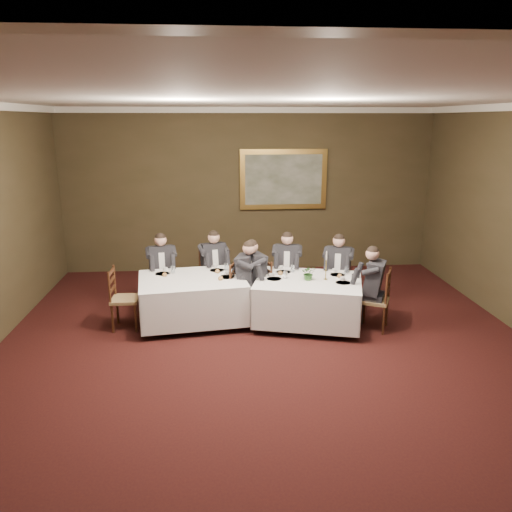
{
  "coord_description": "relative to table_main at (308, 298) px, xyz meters",
  "views": [
    {
      "loc": [
        -0.71,
        -5.78,
        3.25
      ],
      "look_at": [
        -0.09,
        1.85,
        1.15
      ],
      "focal_mm": 35.0,
      "sensor_mm": 36.0,
      "label": 1
    }
  ],
  "objects": [
    {
      "name": "ground",
      "position": [
        -0.75,
        -1.75,
        -0.45
      ],
      "size": [
        10.0,
        10.0,
        0.0
      ],
      "primitive_type": "plane",
      "color": "black",
      "rests_on": "ground"
    },
    {
      "name": "ceiling",
      "position": [
        -0.75,
        -1.75,
        3.05
      ],
      "size": [
        8.0,
        10.0,
        0.1
      ],
      "primitive_type": "cube",
      "color": "silver",
      "rests_on": "back_wall"
    },
    {
      "name": "back_wall",
      "position": [
        -0.75,
        3.25,
        1.3
      ],
      "size": [
        8.0,
        0.1,
        3.5
      ],
      "primitive_type": "cube",
      "color": "#38301C",
      "rests_on": "ground"
    },
    {
      "name": "crown_molding",
      "position": [
        -0.75,
        -1.75,
        2.99
      ],
      "size": [
        8.0,
        10.0,
        0.12
      ],
      "color": "white",
      "rests_on": "back_wall"
    },
    {
      "name": "table_main",
      "position": [
        0.0,
        0.0,
        0.0
      ],
      "size": [
        1.96,
        1.68,
        0.67
      ],
      "rotation": [
        0.0,
        0.0,
        -0.26
      ],
      "color": "black",
      "rests_on": "ground"
    },
    {
      "name": "table_second",
      "position": [
        -1.87,
        0.23,
        0.0
      ],
      "size": [
        1.86,
        1.52,
        0.67
      ],
      "rotation": [
        0.0,
        0.0,
        0.13
      ],
      "color": "black",
      "rests_on": "ground"
    },
    {
      "name": "chair_main_backleft",
      "position": [
        -0.21,
        0.95,
        -0.17
      ],
      "size": [
        0.51,
        0.49,
        1.0
      ],
      "rotation": [
        0.0,
        0.0,
        2.96
      ],
      "color": "olive",
      "rests_on": "ground"
    },
    {
      "name": "diner_main_backleft",
      "position": [
        -0.22,
        0.94,
        0.06
      ],
      "size": [
        0.48,
        0.54,
        1.35
      ],
      "rotation": [
        0.0,
        0.0,
        2.96
      ],
      "color": "black",
      "rests_on": "chair_main_backleft"
    },
    {
      "name": "chair_main_backright",
      "position": [
        0.66,
        0.72,
        -0.17
      ],
      "size": [
        0.56,
        0.54,
        1.0
      ],
      "rotation": [
        0.0,
        0.0,
        2.8
      ],
      "color": "olive",
      "rests_on": "ground"
    },
    {
      "name": "diner_main_backright",
      "position": [
        0.66,
        0.71,
        0.06
      ],
      "size": [
        0.54,
        0.59,
        1.35
      ],
      "rotation": [
        0.0,
        0.0,
        2.8
      ],
      "color": "black",
      "rests_on": "chair_main_backright"
    },
    {
      "name": "chair_main_endleft",
      "position": [
        -1.03,
        0.27,
        -0.17
      ],
      "size": [
        0.53,
        0.54,
        1.0
      ],
      "rotation": [
        0.0,
        0.0,
        -1.85
      ],
      "color": "olive",
      "rests_on": "ground"
    },
    {
      "name": "diner_main_endleft",
      "position": [
        -1.02,
        0.27,
        0.06
      ],
      "size": [
        0.57,
        0.52,
        1.35
      ],
      "rotation": [
        0.0,
        0.0,
        -1.85
      ],
      "color": "black",
      "rests_on": "chair_main_endleft"
    },
    {
      "name": "chair_main_endright",
      "position": [
        1.03,
        -0.28,
        -0.17
      ],
      "size": [
        0.57,
        0.58,
        1.0
      ],
      "rotation": [
        0.0,
        0.0,
        1.12
      ],
      "color": "olive",
      "rests_on": "ground"
    },
    {
      "name": "diner_main_endright",
      "position": [
        1.02,
        -0.27,
        0.06
      ],
      "size": [
        0.61,
        0.57,
        1.35
      ],
      "rotation": [
        0.0,
        0.0,
        1.12
      ],
      "color": "black",
      "rests_on": "chair_main_endright"
    },
    {
      "name": "chair_sec_backleft",
      "position": [
        -2.44,
        1.04,
        -0.17
      ],
      "size": [
        0.51,
        0.49,
        1.0
      ],
      "rotation": [
        0.0,
        0.0,
        3.32
      ],
      "color": "olive",
      "rests_on": "ground"
    },
    {
      "name": "diner_sec_backleft",
      "position": [
        -2.44,
        1.03,
        0.06
      ],
      "size": [
        0.48,
        0.54,
        1.35
      ],
      "rotation": [
        0.0,
        0.0,
        3.32
      ],
      "color": "black",
      "rests_on": "chair_sec_backleft"
    },
    {
      "name": "chair_sec_backright",
      "position": [
        -1.54,
        1.16,
        -0.17
      ],
      "size": [
        0.55,
        0.54,
        1.0
      ],
      "rotation": [
        0.0,
        0.0,
        3.45
      ],
      "color": "olive",
      "rests_on": "ground"
    },
    {
      "name": "diner_sec_backright",
      "position": [
        -1.54,
        1.15,
        0.06
      ],
      "size": [
        0.53,
        0.58,
        1.35
      ],
      "rotation": [
        0.0,
        0.0,
        3.45
      ],
      "color": "black",
      "rests_on": "chair_sec_backright"
    },
    {
      "name": "chair_sec_endright",
      "position": [
        -0.8,
        0.37,
        -0.17
      ],
      "size": [
        0.54,
        0.55,
        1.0
      ],
      "rotation": [
        0.0,
        0.0,
        1.91
      ],
      "color": "olive",
      "rests_on": "ground"
    },
    {
      "name": "diner_sec_endright",
      "position": [
        -0.82,
        0.37,
        0.06
      ],
      "size": [
        0.59,
        0.54,
        1.35
      ],
      "rotation": [
        0.0,
        0.0,
        1.91
      ],
      "color": "black",
      "rests_on": "chair_sec_endright"
    },
    {
      "name": "chair_sec_endleft",
      "position": [
        -2.94,
        0.09,
        -0.17
      ],
      "size": [
        0.43,
        0.45,
        1.0
      ],
      "rotation": [
        0.0,
        0.0,
        -1.59
      ],
      "color": "olive",
      "rests_on": "ground"
    },
    {
      "name": "centerpiece",
      "position": [
        -0.0,
        -0.01,
        0.44
      ],
      "size": [
        0.25,
        0.22,
        0.26
      ],
      "primitive_type": "imported",
      "rotation": [
        0.0,
        0.0,
        -0.12
      ],
      "color": "#2D5926",
      "rests_on": "table_main"
    },
    {
      "name": "candlestick",
      "position": [
        0.28,
        -0.01,
        0.49
      ],
      "size": [
        0.07,
        0.07,
        0.48
      ],
      "color": "#AB9034",
      "rests_on": "table_main"
    },
    {
      "name": "place_setting_table_main",
      "position": [
        -0.29,
        0.48,
        0.35
      ],
      "size": [
        0.33,
        0.31,
        0.14
      ],
      "color": "white",
      "rests_on": "table_main"
    },
    {
      "name": "place_setting_table_second",
      "position": [
        -2.32,
        0.55,
        0.35
      ],
      "size": [
        0.33,
        0.31,
        0.14
      ],
      "color": "white",
      "rests_on": "table_second"
    },
    {
      "name": "painting",
      "position": [
        -0.0,
        3.18,
        1.55
      ],
      "size": [
        1.88,
        0.09,
        1.29
      ],
      "color": "tan",
      "rests_on": "back_wall"
    }
  ]
}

